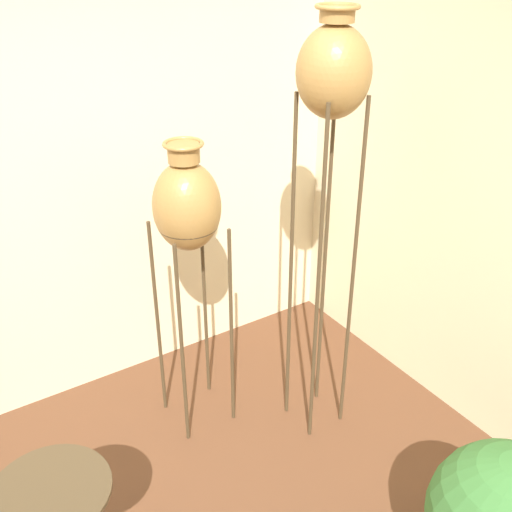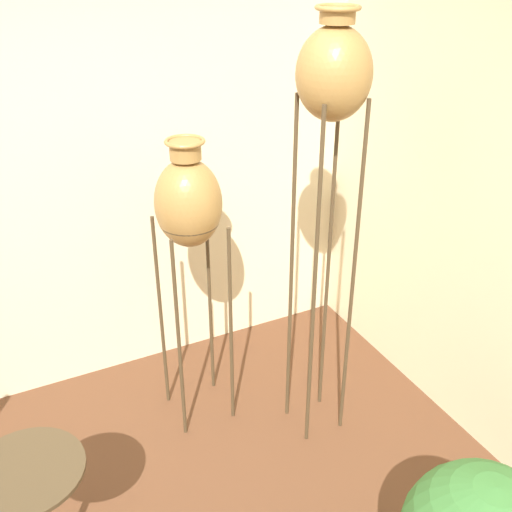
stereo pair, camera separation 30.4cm
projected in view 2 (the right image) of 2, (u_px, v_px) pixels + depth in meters
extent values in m
cube|color=beige|center=(36.00, 177.00, 3.21)|extent=(7.83, 0.06, 2.70)
cylinder|color=#473823|center=(314.00, 297.00, 2.92)|extent=(0.02, 0.02, 1.88)
cylinder|color=#473823|center=(352.00, 286.00, 3.01)|extent=(0.02, 0.02, 1.88)
cylinder|color=#473823|center=(291.00, 276.00, 3.10)|extent=(0.02, 0.02, 1.88)
cylinder|color=#473823|center=(328.00, 266.00, 3.19)|extent=(0.02, 0.02, 1.88)
torus|color=#473823|center=(333.00, 96.00, 2.61)|extent=(0.23, 0.23, 0.02)
ellipsoid|color=olive|center=(334.00, 74.00, 2.57)|extent=(0.33, 0.33, 0.41)
cylinder|color=olive|center=(338.00, 16.00, 2.45)|extent=(0.15, 0.15, 0.06)
torus|color=olive|center=(338.00, 7.00, 2.44)|extent=(0.19, 0.19, 0.02)
cylinder|color=#473823|center=(179.00, 345.00, 3.12)|extent=(0.02, 0.02, 1.23)
cylinder|color=#473823|center=(231.00, 330.00, 3.24)|extent=(0.02, 0.02, 1.23)
cylinder|color=#473823|center=(161.00, 316.00, 3.36)|extent=(0.02, 0.02, 1.23)
cylinder|color=#473823|center=(210.00, 303.00, 3.47)|extent=(0.02, 0.02, 1.23)
torus|color=#473823|center=(189.00, 222.00, 3.01)|extent=(0.30, 0.30, 0.02)
ellipsoid|color=olive|center=(188.00, 203.00, 2.96)|extent=(0.34, 0.34, 0.46)
cylinder|color=olive|center=(185.00, 150.00, 2.83)|extent=(0.15, 0.15, 0.09)
torus|color=olive|center=(185.00, 141.00, 2.81)|extent=(0.19, 0.19, 0.02)
cylinder|color=#473823|center=(25.00, 472.00, 2.31)|extent=(0.46, 0.46, 0.02)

